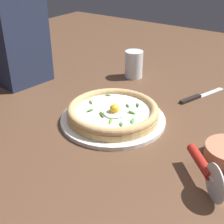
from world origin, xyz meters
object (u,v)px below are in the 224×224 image
(pizza, at_px, (112,112))
(drinking_glass, at_px, (134,66))
(pizza_cutter, at_px, (204,167))
(table_knife, at_px, (196,97))

(pizza, height_order, drinking_glass, drinking_glass)
(pizza, bearing_deg, drinking_glass, 21.47)
(pizza_cutter, bearing_deg, drinking_glass, 45.68)
(pizza, height_order, table_knife, pizza)
(drinking_glass, bearing_deg, table_knife, -98.13)
(table_knife, bearing_deg, drinking_glass, 81.87)
(pizza_cutter, height_order, drinking_glass, drinking_glass)
(pizza_cutter, height_order, table_knife, pizza_cutter)
(drinking_glass, bearing_deg, pizza, -158.53)
(pizza, bearing_deg, pizza_cutter, -107.97)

